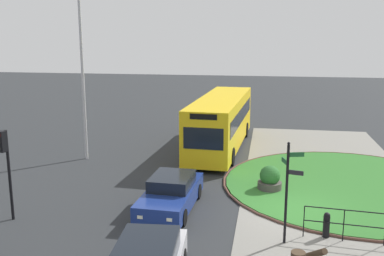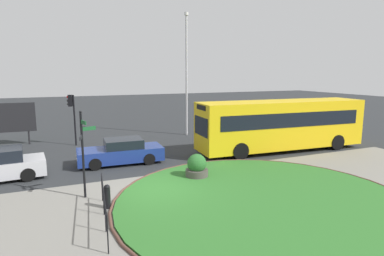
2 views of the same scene
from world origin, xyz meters
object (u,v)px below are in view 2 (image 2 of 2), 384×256
at_px(bollard_foreground, 107,196).
at_px(traffic_light_near, 72,108).
at_px(bus_yellow, 281,124).
at_px(car_near_lane, 121,152).
at_px(billboard_left, 4,119).
at_px(lamppost_tall, 187,72).
at_px(signpost_directional, 83,149).
at_px(planter_near_signpost, 197,167).

bearing_deg(bollard_foreground, traffic_light_near, 92.75).
bearing_deg(bus_yellow, traffic_light_near, -25.53).
distance_m(bus_yellow, car_near_lane, 10.19).
height_order(car_near_lane, billboard_left, billboard_left).
relative_size(bollard_foreground, lamppost_tall, 0.10).
bearing_deg(billboard_left, lamppost_tall, -2.34).
relative_size(lamppost_tall, billboard_left, 2.40).
height_order(signpost_directional, bollard_foreground, signpost_directional).
relative_size(bollard_foreground, traffic_light_near, 0.27).
relative_size(signpost_directional, billboard_left, 0.89).
bearing_deg(billboard_left, planter_near_signpost, -48.15).
relative_size(signpost_directional, bus_yellow, 0.32).
xyz_separation_m(car_near_lane, billboard_left, (-6.49, 7.47, 1.25)).
bearing_deg(planter_near_signpost, bus_yellow, 22.47).
height_order(bollard_foreground, traffic_light_near, traffic_light_near).
distance_m(car_near_lane, lamppost_tall, 10.11).
height_order(signpost_directional, lamppost_tall, lamppost_tall).
height_order(bollard_foreground, billboard_left, billboard_left).
bearing_deg(traffic_light_near, car_near_lane, 123.98).
height_order(bollard_foreground, lamppost_tall, lamppost_tall).
bearing_deg(bus_yellow, planter_near_signpost, 25.61).
relative_size(signpost_directional, lamppost_tall, 0.37).
distance_m(lamppost_tall, planter_near_signpost, 11.82).
xyz_separation_m(bus_yellow, traffic_light_near, (-12.27, 6.71, 0.85)).
height_order(signpost_directional, traffic_light_near, signpost_directional).
bearing_deg(billboard_left, car_near_lane, -46.51).
distance_m(car_near_lane, planter_near_signpost, 4.85).
distance_m(car_near_lane, billboard_left, 9.97).
height_order(bus_yellow, lamppost_tall, lamppost_tall).
bearing_deg(car_near_lane, traffic_light_near, -67.22).
xyz_separation_m(lamppost_tall, billboard_left, (-12.98, 1.10, -3.16)).
bearing_deg(bollard_foreground, signpost_directional, 114.77).
height_order(traffic_light_near, planter_near_signpost, traffic_light_near).
height_order(bollard_foreground, car_near_lane, car_near_lane).
bearing_deg(signpost_directional, billboard_left, 109.50).
xyz_separation_m(bus_yellow, lamppost_tall, (-3.60, 7.30, 3.33)).
distance_m(bollard_foreground, traffic_light_near, 11.84).
bearing_deg(planter_near_signpost, bollard_foreground, -156.53).
height_order(bollard_foreground, bus_yellow, bus_yellow).
bearing_deg(car_near_lane, billboard_left, -46.87).
relative_size(signpost_directional, planter_near_signpost, 3.00).
bearing_deg(traffic_light_near, lamppost_tall, -162.77).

